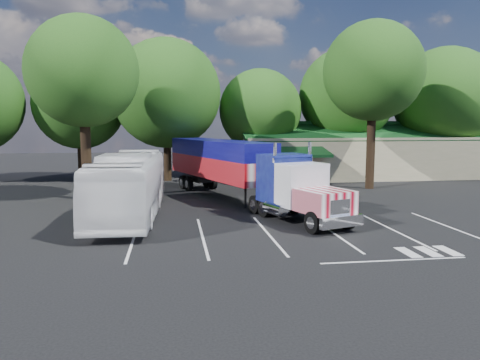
{
  "coord_description": "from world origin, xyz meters",
  "views": [
    {
      "loc": [
        -4.54,
        -27.74,
        5.36
      ],
      "look_at": [
        -0.6,
        -0.55,
        2.0
      ],
      "focal_mm": 35.0,
      "sensor_mm": 36.0,
      "label": 1
    }
  ],
  "objects": [
    {
      "name": "tree_row_c",
      "position": [
        -5.0,
        16.2,
        8.04
      ],
      "size": [
        10.0,
        10.0,
        13.05
      ],
      "color": "black",
      "rests_on": "ground"
    },
    {
      "name": "tree_row_e",
      "position": [
        13.0,
        18.0,
        8.09
      ],
      "size": [
        9.6,
        9.6,
        12.9
      ],
      "color": "black",
      "rests_on": "ground"
    },
    {
      "name": "tree_row_d",
      "position": [
        4.0,
        17.5,
        6.58
      ],
      "size": [
        8.0,
        8.0,
        10.6
      ],
      "color": "black",
      "rests_on": "ground"
    },
    {
      "name": "tree_row_f",
      "position": [
        23.0,
        16.8,
        7.79
      ],
      "size": [
        10.4,
        10.4,
        13.0
      ],
      "color": "black",
      "rests_on": "ground"
    },
    {
      "name": "semi_truck",
      "position": [
        -0.28,
        3.85,
        2.43
      ],
      "size": [
        9.23,
        20.18,
        4.3
      ],
      "rotation": [
        0.0,
        0.0,
        0.34
      ],
      "color": "black",
      "rests_on": "ground"
    },
    {
      "name": "event_hall",
      "position": [
        13.74,
        17.81,
        2.21
      ],
      "size": [
        24.2,
        14.12,
        5.55
      ],
      "color": "#C0B18F",
      "rests_on": "ground"
    },
    {
      "name": "silver_sedan",
      "position": [
        12.0,
        14.0,
        0.68
      ],
      "size": [
        4.15,
        1.58,
        1.35
      ],
      "primitive_type": "imported",
      "rotation": [
        0.0,
        0.0,
        1.53
      ],
      "color": "#A2A5AA",
      "rests_on": "ground"
    },
    {
      "name": "woman",
      "position": [
        1.6,
        0.0,
        0.91
      ],
      "size": [
        0.69,
        0.79,
        1.82
      ],
      "primitive_type": "imported",
      "rotation": [
        0.0,
        0.0,
        2.05
      ],
      "color": "black",
      "rests_on": "ground"
    },
    {
      "name": "tree_near_left",
      "position": [
        -10.5,
        6.0,
        8.81
      ],
      "size": [
        7.6,
        7.6,
        12.65
      ],
      "color": "black",
      "rests_on": "ground"
    },
    {
      "name": "bicycle",
      "position": [
        4.75,
        1.5,
        0.5
      ],
      "size": [
        1.61,
        1.95,
        1.0
      ],
      "primitive_type": "imported",
      "rotation": [
        0.0,
        0.0,
        0.59
      ],
      "color": "black",
      "rests_on": "ground"
    },
    {
      "name": "tree_row_b",
      "position": [
        -13.0,
        17.8,
        7.13
      ],
      "size": [
        8.4,
        8.4,
        11.35
      ],
      "color": "black",
      "rests_on": "ground"
    },
    {
      "name": "tree_near_right",
      "position": [
        11.5,
        8.5,
        9.46
      ],
      "size": [
        8.0,
        8.0,
        13.5
      ],
      "color": "black",
      "rests_on": "ground"
    },
    {
      "name": "ground",
      "position": [
        0.0,
        0.0,
        0.0
      ],
      "size": [
        120.0,
        120.0,
        0.0
      ],
      "primitive_type": "plane",
      "color": "black",
      "rests_on": "ground"
    },
    {
      "name": "tour_bus",
      "position": [
        -7.0,
        -0.71,
        1.83
      ],
      "size": [
        3.62,
        13.28,
        3.67
      ],
      "primitive_type": "imported",
      "rotation": [
        0.0,
        0.0,
        -0.04
      ],
      "color": "silver",
      "rests_on": "ground"
    }
  ]
}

